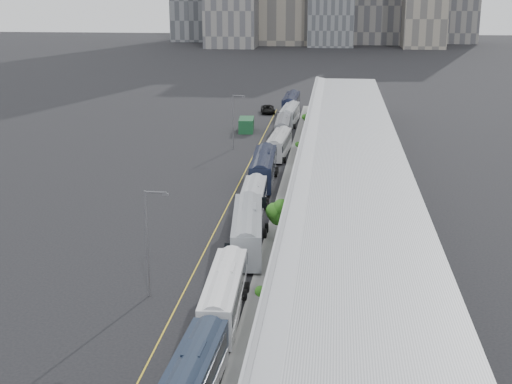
# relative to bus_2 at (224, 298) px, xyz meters

# --- Properties ---
(sidewalk) EXTENTS (10.00, 170.00, 0.12)m
(sidewalk) POSITION_rel_bus_2_xyz_m (6.33, 20.08, -1.49)
(sidewalk) COLOR gray
(sidewalk) RESTS_ON ground
(lane_line) EXTENTS (0.12, 160.00, 0.02)m
(lane_line) POSITION_rel_bus_2_xyz_m (-4.17, 20.08, -1.54)
(lane_line) COLOR gold
(lane_line) RESTS_ON ground
(depot) EXTENTS (12.45, 160.40, 7.20)m
(depot) POSITION_rel_bus_2_xyz_m (10.32, 20.08, 1.96)
(depot) COLOR gray
(depot) RESTS_ON ground
(bus_2) EXTENTS (3.00, 12.65, 3.67)m
(bus_2) POSITION_rel_bus_2_xyz_m (0.00, 0.00, 0.00)
(bus_2) COLOR white
(bus_2) RESTS_ON ground
(bus_3) EXTENTS (4.23, 14.22, 4.09)m
(bus_3) POSITION_rel_bus_2_xyz_m (0.00, 15.01, 0.18)
(bus_3) COLOR gray
(bus_3) RESTS_ON ground
(bus_4) EXTENTS (3.01, 12.52, 3.63)m
(bus_4) POSITION_rel_bus_2_xyz_m (-0.66, 25.28, -0.02)
(bus_4) COLOR #B6BAC1
(bus_4) RESTS_ON ground
(bus_5) EXTENTS (3.35, 14.11, 4.10)m
(bus_5) POSITION_rel_bus_2_xyz_m (-0.95, 40.11, 0.18)
(bus_5) COLOR black
(bus_5) RESTS_ON ground
(bus_6) EXTENTS (3.11, 12.53, 3.63)m
(bus_6) POSITION_rel_bus_2_xyz_m (-0.17, 56.31, -0.02)
(bus_6) COLOR #BBBBBD
(bus_6) RESTS_ON ground
(bus_7) EXTENTS (2.82, 12.03, 3.50)m
(bus_7) POSITION_rel_bus_2_xyz_m (-0.65, 70.86, -0.08)
(bus_7) COLOR slate
(bus_7) RESTS_ON ground
(bus_8) EXTENTS (3.12, 12.77, 3.70)m
(bus_8) POSITION_rel_bus_2_xyz_m (-0.29, 83.31, 0.01)
(bus_8) COLOR #B5B9C0
(bus_8) RESTS_ON ground
(bus_9) EXTENTS (3.06, 13.85, 4.04)m
(bus_9) POSITION_rel_bus_2_xyz_m (-0.81, 95.60, 0.16)
(bus_9) COLOR black
(bus_9) RESTS_ON ground
(tree_1) EXTENTS (1.16, 1.16, 3.43)m
(tree_1) POSITION_rel_bus_2_xyz_m (3.55, -1.34, 1.22)
(tree_1) COLOR black
(tree_1) RESTS_ON ground
(tree_2) EXTENTS (2.40, 2.40, 4.39)m
(tree_2) POSITION_rel_bus_2_xyz_m (2.93, 18.22, 1.63)
(tree_2) COLOR black
(tree_2) RESTS_ON ground
(tree_3) EXTENTS (1.04, 1.04, 3.93)m
(tree_3) POSITION_rel_bus_2_xyz_m (3.61, 48.81, 1.71)
(tree_3) COLOR black
(tree_3) RESTS_ON ground
(tree_4) EXTENTS (1.33, 1.33, 3.85)m
(tree_4) POSITION_rel_bus_2_xyz_m (3.47, 72.98, 1.57)
(tree_4) COLOR black
(tree_4) RESTS_ON ground
(street_lamp_near) EXTENTS (2.04, 0.22, 9.26)m
(street_lamp_near) POSITION_rel_bus_2_xyz_m (-6.72, 3.15, 3.78)
(street_lamp_near) COLOR #59595E
(street_lamp_near) RESTS_ON ground
(street_lamp_far) EXTENTS (2.04, 0.22, 8.77)m
(street_lamp_far) POSITION_rel_bus_2_xyz_m (-7.75, 60.70, 3.52)
(street_lamp_far) COLOR #59595E
(street_lamp_far) RESTS_ON ground
(shipping_container) EXTENTS (2.99, 5.79, 2.41)m
(shipping_container) POSITION_rel_bus_2_xyz_m (-7.63, 75.41, -0.34)
(shipping_container) COLOR #134023
(shipping_container) RESTS_ON ground
(suv) EXTENTS (3.58, 6.28, 1.65)m
(suv) POSITION_rel_bus_2_xyz_m (-5.63, 95.49, -0.72)
(suv) COLOR black
(suv) RESTS_ON ground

